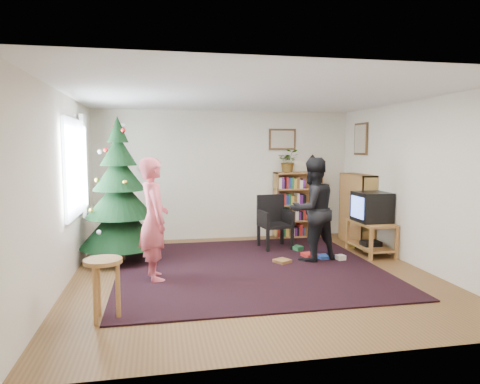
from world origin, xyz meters
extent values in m
plane|color=brown|center=(0.00, 0.00, 0.00)|extent=(5.00, 5.00, 0.00)
plane|color=white|center=(0.00, 0.00, 2.50)|extent=(5.00, 5.00, 0.00)
cube|color=silver|center=(0.00, 2.50, 1.25)|extent=(5.00, 0.02, 2.50)
cube|color=silver|center=(0.00, -2.50, 1.25)|extent=(5.00, 0.02, 2.50)
cube|color=silver|center=(-2.50, 0.00, 1.25)|extent=(0.02, 5.00, 2.50)
cube|color=silver|center=(2.50, 0.00, 1.25)|extent=(0.02, 5.00, 2.50)
cube|color=black|center=(0.00, 0.30, 0.01)|extent=(3.80, 3.60, 0.02)
cube|color=silver|center=(-2.47, 0.60, 1.50)|extent=(0.04, 1.20, 1.40)
cube|color=white|center=(-2.43, 1.30, 1.50)|extent=(0.06, 0.35, 1.60)
cube|color=#4C3319|center=(1.15, 2.48, 1.95)|extent=(0.55, 0.03, 0.42)
cube|color=beige|center=(1.15, 2.48, 1.95)|extent=(0.47, 0.01, 0.34)
cube|color=#4C3319|center=(2.48, 1.75, 1.95)|extent=(0.03, 0.50, 0.60)
cube|color=beige|center=(2.48, 1.75, 1.95)|extent=(0.01, 0.42, 0.52)
cylinder|color=#3F2816|center=(-1.90, 1.09, 0.12)|extent=(0.12, 0.12, 0.24)
cone|color=black|center=(-1.90, 1.09, 0.60)|extent=(1.25, 1.25, 0.71)
cone|color=black|center=(-1.90, 1.09, 1.02)|extent=(1.05, 1.05, 0.63)
cone|color=black|center=(-1.90, 1.09, 1.41)|extent=(0.81, 0.81, 0.56)
cone|color=black|center=(-1.90, 1.09, 1.76)|extent=(0.57, 0.57, 0.48)
cone|color=black|center=(-1.90, 1.09, 2.07)|extent=(0.32, 0.32, 0.40)
cube|color=#A87E3C|center=(1.44, 2.34, 0.65)|extent=(0.95, 0.30, 1.30)
cube|color=#A87E3C|center=(1.44, 2.34, 1.29)|extent=(0.95, 0.30, 0.03)
cube|color=#A87E3C|center=(2.34, 1.55, 0.65)|extent=(0.30, 0.95, 1.30)
cube|color=#A87E3C|center=(2.34, 1.55, 1.29)|extent=(0.30, 0.95, 0.03)
cube|color=#A87E3C|center=(2.22, 0.78, 0.53)|extent=(0.51, 0.91, 0.04)
cube|color=#A87E3C|center=(2.00, 0.35, 0.26)|extent=(0.05, 0.05, 0.51)
cube|color=#A87E3C|center=(2.44, 0.35, 0.26)|extent=(0.05, 0.05, 0.51)
cube|color=#A87E3C|center=(2.00, 1.20, 0.26)|extent=(0.05, 0.05, 0.51)
cube|color=#A87E3C|center=(2.44, 1.20, 0.26)|extent=(0.05, 0.05, 0.51)
cube|color=#A87E3C|center=(2.22, 0.78, 0.12)|extent=(0.47, 0.87, 0.03)
cube|color=black|center=(2.22, 0.78, 0.17)|extent=(0.30, 0.25, 0.08)
cube|color=black|center=(2.22, 0.78, 0.80)|extent=(0.52, 0.57, 0.50)
cube|color=#5D82FF|center=(1.96, 0.78, 0.80)|extent=(0.01, 0.44, 0.36)
cube|color=black|center=(0.72, 1.41, 0.42)|extent=(0.57, 0.57, 0.05)
cube|color=black|center=(0.72, 1.64, 0.69)|extent=(0.52, 0.11, 0.52)
cube|color=black|center=(0.49, 1.18, 0.21)|extent=(0.06, 0.06, 0.42)
cube|color=black|center=(0.95, 1.18, 0.21)|extent=(0.06, 0.06, 0.42)
cube|color=black|center=(0.49, 1.64, 0.21)|extent=(0.06, 0.06, 0.42)
cube|color=black|center=(0.95, 1.64, 0.21)|extent=(0.06, 0.06, 0.42)
cylinder|color=#A87E3C|center=(-1.87, -1.29, 0.63)|extent=(0.39, 0.39, 0.04)
cylinder|color=#A87E3C|center=(-1.73, -1.29, 0.30)|extent=(0.05, 0.05, 0.61)
cylinder|color=#A87E3C|center=(-1.94, -1.17, 0.30)|extent=(0.05, 0.05, 0.61)
cylinder|color=#A87E3C|center=(-1.94, -1.42, 0.30)|extent=(0.05, 0.05, 0.61)
imported|color=#CF535E|center=(-1.37, 0.01, 0.83)|extent=(0.52, 0.68, 1.66)
imported|color=black|center=(1.08, 0.54, 0.82)|extent=(0.93, 0.81, 1.64)
imported|color=gray|center=(1.24, 2.34, 1.53)|extent=(0.49, 0.46, 0.45)
cylinder|color=#A57F33|center=(1.74, 2.34, 1.36)|extent=(0.11, 0.11, 0.11)
sphere|color=#FFD88C|center=(1.74, 2.34, 1.48)|extent=(0.11, 0.11, 0.11)
cone|color=black|center=(1.74, 2.34, 1.57)|extent=(0.27, 0.27, 0.18)
cube|color=#A51E19|center=(1.10, 0.69, 0.04)|extent=(0.20, 0.20, 0.08)
cube|color=navy|center=(1.31, 0.57, 0.04)|extent=(0.20, 0.20, 0.08)
cube|color=#1E592D|center=(1.05, 1.18, 0.04)|extent=(0.20, 0.20, 0.08)
cube|color=gold|center=(2.09, 1.26, 0.04)|extent=(0.20, 0.20, 0.08)
cube|color=brown|center=(0.57, 0.45, 0.04)|extent=(0.20, 0.20, 0.08)
cube|color=beige|center=(1.52, 0.42, 0.04)|extent=(0.20, 0.20, 0.08)
camera|label=1|loc=(-1.30, -5.78, 1.80)|focal=32.00mm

